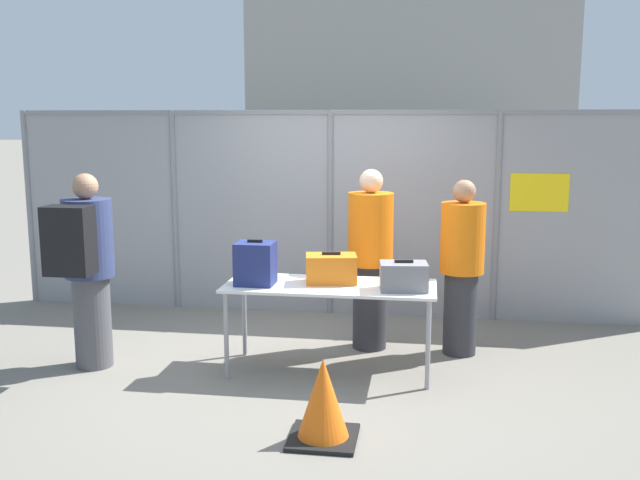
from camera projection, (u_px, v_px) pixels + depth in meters
ground_plane at (304, 362)px, 6.41m from camera, size 120.00×120.00×0.00m
fence_section at (332, 209)px, 7.84m from camera, size 7.23×0.07×2.26m
inspection_table at (330, 292)px, 6.08m from camera, size 1.80×0.72×0.77m
suitcase_navy at (255, 263)px, 6.04m from camera, size 0.33×0.28×0.39m
suitcase_orange at (331, 269)px, 6.12m from camera, size 0.47×0.36×0.27m
suitcase_grey at (404, 276)px, 5.86m from camera, size 0.41×0.32×0.25m
traveler_hooded at (86, 263)px, 6.11m from camera, size 0.42×0.66×1.71m
security_worker_near at (370, 257)px, 6.69m from camera, size 0.42×0.42×1.71m
security_worker_far at (462, 265)px, 6.53m from camera, size 0.40×0.40×1.62m
utility_trailer at (423, 247)px, 9.99m from camera, size 3.53×2.05×0.64m
distant_hangar at (411, 86)px, 37.07m from camera, size 14.45×12.75×7.62m
traffic_cone at (323, 402)px, 4.83m from camera, size 0.46×0.46×0.58m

